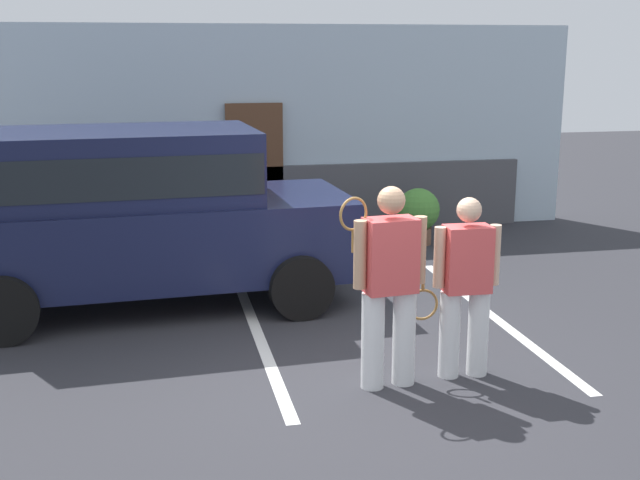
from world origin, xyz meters
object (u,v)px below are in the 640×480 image
(tennis_player_man, at_px, (389,284))
(potted_plant_by_porch, at_px, (418,213))
(parked_suv, at_px, (140,209))
(tennis_player_woman, at_px, (465,285))

(tennis_player_man, height_order, potted_plant_by_porch, tennis_player_man)
(parked_suv, relative_size, tennis_player_man, 2.61)
(parked_suv, relative_size, potted_plant_by_porch, 5.46)
(potted_plant_by_porch, bearing_deg, tennis_player_man, -111.35)
(parked_suv, height_order, tennis_player_woman, parked_suv)
(tennis_player_woman, height_order, potted_plant_by_porch, tennis_player_woman)
(parked_suv, xyz_separation_m, tennis_player_woman, (2.86, -2.75, -0.29))
(parked_suv, xyz_separation_m, potted_plant_by_porch, (4.11, 2.24, -0.67))
(parked_suv, xyz_separation_m, tennis_player_man, (2.12, -2.83, -0.21))
(potted_plant_by_porch, bearing_deg, parked_suv, -151.37)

